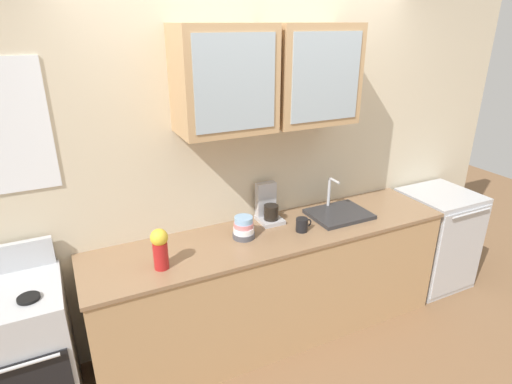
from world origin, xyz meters
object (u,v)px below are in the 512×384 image
Objects in this scene: stove_range at (18,357)px; bowl_stack at (244,228)px; sink_faucet at (339,213)px; vase at (160,247)px; cup_near_sink at (302,225)px; dishwasher at (435,238)px; coffee_maker at (268,207)px.

stove_range reaches higher than bowl_stack.
sink_faucet is 1.44m from vase.
cup_near_sink is 0.14× the size of dishwasher.
sink_faucet is (2.30, 0.03, 0.46)m from stove_range.
stove_range is 3.39m from dishwasher.
coffee_maker is at bearing 172.75° from dishwasher.
vase is 1.04m from cup_near_sink.
sink_faucet is at bearing -18.04° from coffee_maker.
stove_range is 2.34m from sink_faucet.
sink_faucet is at bearing 178.22° from dishwasher.
dishwasher is at bearing -7.25° from coffee_maker.
vase is at bearing -177.66° from dishwasher.
vase is (-1.43, -0.14, 0.12)m from sink_faucet.
cup_near_sink is (1.90, -0.07, 0.49)m from stove_range.
sink_faucet is 0.41m from cup_near_sink.
stove_range is at bearing -173.46° from coffee_maker.
bowl_stack is 0.43m from cup_near_sink.
sink_faucet reaches higher than bowl_stack.
bowl_stack is 1.98m from dishwasher.
coffee_maker reaches higher than bowl_stack.
cup_near_sink is at bearing 2.29° from vase.
bowl_stack is (1.48, 0.03, 0.51)m from stove_range.
dishwasher is 1.73m from coffee_maker.
dishwasher is at bearing -0.07° from stove_range.
bowl_stack is at bearing 179.00° from dishwasher.
vase is (0.87, -0.11, 0.58)m from stove_range.
dishwasher is (2.52, 0.10, -0.59)m from vase.
sink_faucet is at bearing 5.49° from vase.
cup_near_sink reaches higher than dishwasher.
coffee_maker is at bearing 116.90° from cup_near_sink.
vase is at bearing -7.04° from stove_range.
stove_range reaches higher than cup_near_sink.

